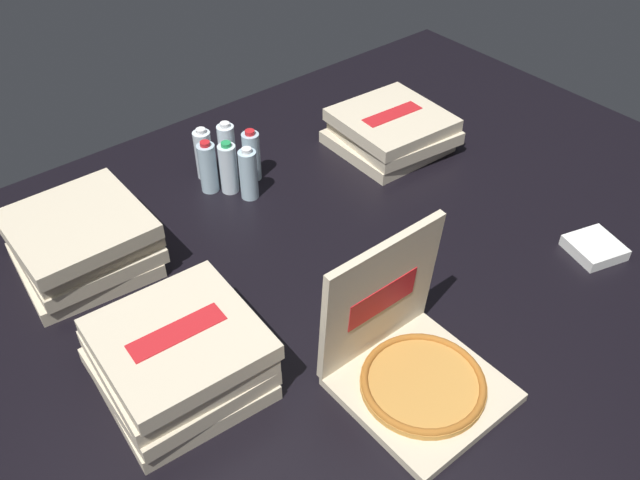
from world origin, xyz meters
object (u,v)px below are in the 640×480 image
water_bottle_3 (248,174)px  water_bottle_5 (208,167)px  pizza_stack_center_near (179,359)px  water_bottle_4 (204,154)px  pizza_stack_left_near (391,131)px  open_pizza_box (410,360)px  water_bottle_1 (228,168)px  napkin_pile (594,248)px  water_bottle_0 (252,156)px  water_bottle_2 (227,148)px  pizza_stack_center_far (82,241)px

water_bottle_3 → water_bottle_5: same height
pizza_stack_center_near → water_bottle_3: 0.84m
water_bottle_4 → pizza_stack_left_near: bearing=-23.4°
pizza_stack_center_near → water_bottle_4: 0.96m
water_bottle_4 → water_bottle_5: bearing=-112.2°
open_pizza_box → water_bottle_3: (0.15, 0.95, 0.01)m
water_bottle_1 → napkin_pile: (0.73, -1.04, -0.08)m
open_pizza_box → water_bottle_0: (0.22, 1.04, 0.01)m
pizza_stack_left_near → water_bottle_5: size_ratio=2.11×
pizza_stack_center_near → pizza_stack_left_near: bearing=21.7°
water_bottle_2 → water_bottle_0: bearing=-68.4°
open_pizza_box → pizza_stack_center_far: 1.08m
water_bottle_2 → water_bottle_4: 0.09m
water_bottle_4 → water_bottle_3: bearing=-75.5°
water_bottle_0 → water_bottle_5: (-0.16, 0.04, 0.00)m
water_bottle_1 → water_bottle_2: (0.07, 0.11, 0.00)m
pizza_stack_center_near → water_bottle_5: (0.53, 0.70, -0.00)m
open_pizza_box → water_bottle_5: (0.06, 1.08, 0.01)m
open_pizza_box → water_bottle_2: 1.15m
water_bottle_3 → water_bottle_4: (-0.05, 0.21, 0.00)m
napkin_pile → water_bottle_5: bearing=125.6°
water_bottle_2 → water_bottle_3: bearing=-100.5°
pizza_stack_center_far → napkin_pile: (1.30, -0.99, -0.08)m
open_pizza_box → water_bottle_4: open_pizza_box is taller
water_bottle_1 → water_bottle_5: same height
water_bottle_1 → water_bottle_5: (-0.05, 0.05, 0.00)m
water_bottle_3 → napkin_pile: size_ratio=1.31×
water_bottle_1 → water_bottle_2: same height
pizza_stack_left_near → water_bottle_1: water_bottle_1 is taller
water_bottle_4 → water_bottle_2: bearing=-12.1°
pizza_stack_left_near → water_bottle_0: 0.57m
water_bottle_1 → water_bottle_4: bearing=98.7°
pizza_stack_center_near → water_bottle_3: water_bottle_3 is taller
pizza_stack_center_far → water_bottle_5: 0.53m
pizza_stack_center_far → water_bottle_4: size_ratio=2.09×
open_pizza_box → napkin_pile: size_ratio=2.64×
water_bottle_4 → napkin_pile: size_ratio=1.31×
water_bottle_1 → water_bottle_4: 0.13m
pizza_stack_left_near → napkin_pile: 0.89m
pizza_stack_center_near → napkin_pile: size_ratio=2.71×
water_bottle_1 → open_pizza_box: bearing=-96.2°
pizza_stack_left_near → pizza_stack_center_far: size_ratio=1.01×
water_bottle_4 → napkin_pile: bearing=-57.5°
pizza_stack_center_near → water_bottle_0: (0.69, 0.66, -0.00)m
water_bottle_5 → water_bottle_4: bearing=67.8°
pizza_stack_center_near → pizza_stack_center_far: size_ratio=0.99×
pizza_stack_center_far → napkin_pile: pizza_stack_center_far is taller
water_bottle_2 → open_pizza_box: bearing=-99.0°
water_bottle_4 → napkin_pile: 1.40m
pizza_stack_center_far → pizza_stack_center_near: bearing=-90.4°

